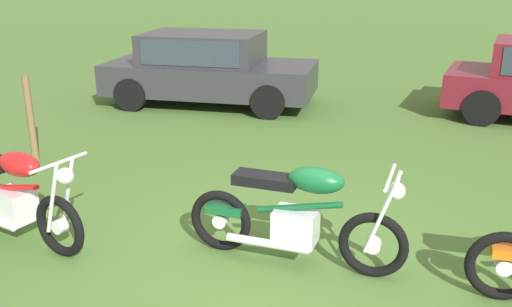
% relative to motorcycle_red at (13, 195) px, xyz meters
% --- Properties ---
extents(ground_plane, '(120.00, 120.00, 0.00)m').
position_rel_motorcycle_red_xyz_m(ground_plane, '(2.69, 0.40, -0.49)').
color(ground_plane, '#476B2D').
extents(motorcycle_red, '(1.98, 0.72, 1.02)m').
position_rel_motorcycle_red_xyz_m(motorcycle_red, '(0.00, 0.00, 0.00)').
color(motorcycle_red, black).
rests_on(motorcycle_red, ground).
extents(motorcycle_green, '(2.12, 0.64, 1.02)m').
position_rel_motorcycle_red_xyz_m(motorcycle_green, '(2.83, 0.49, 0.00)').
color(motorcycle_green, black).
rests_on(motorcycle_green, ground).
extents(car_charcoal, '(4.30, 2.31, 1.43)m').
position_rel_motorcycle_red_xyz_m(car_charcoal, '(-0.57, 6.10, 0.31)').
color(car_charcoal, '#2D2D33').
rests_on(car_charcoal, ground).
extents(fence_post_wooden, '(0.10, 0.10, 1.23)m').
position_rel_motorcycle_red_xyz_m(fence_post_wooden, '(-1.54, 2.09, 0.13)').
color(fence_post_wooden, brown).
rests_on(fence_post_wooden, ground).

